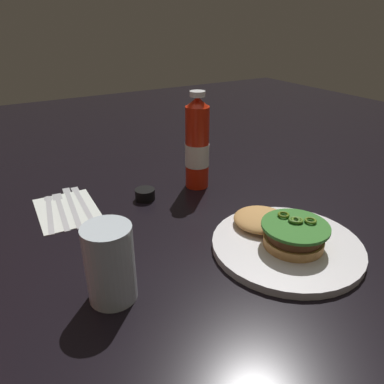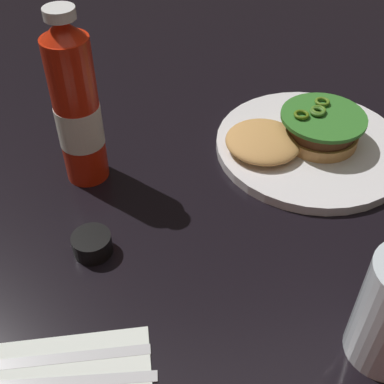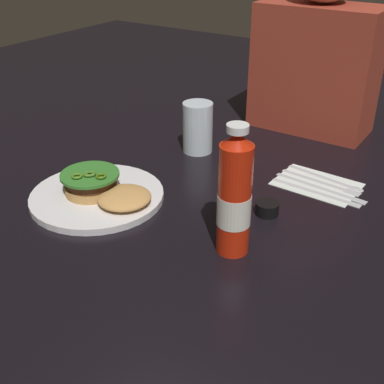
% 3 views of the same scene
% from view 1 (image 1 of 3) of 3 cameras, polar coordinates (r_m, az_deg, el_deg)
% --- Properties ---
extents(ground_plane, '(3.00, 3.00, 0.00)m').
position_cam_1_polar(ground_plane, '(0.77, 0.04, -6.65)').
color(ground_plane, black).
extents(dinner_plate, '(0.29, 0.29, 0.01)m').
position_cam_1_polar(dinner_plate, '(0.75, 14.38, -8.01)').
color(dinner_plate, white).
rests_on(dinner_plate, ground_plane).
extents(burger_sandwich, '(0.21, 0.13, 0.05)m').
position_cam_1_polar(burger_sandwich, '(0.75, 13.58, -5.54)').
color(burger_sandwich, tan).
rests_on(burger_sandwich, dinner_plate).
extents(ketchup_bottle, '(0.06, 0.06, 0.25)m').
position_cam_1_polar(ketchup_bottle, '(0.94, 0.80, 7.17)').
color(ketchup_bottle, red).
rests_on(ketchup_bottle, ground_plane).
extents(water_glass, '(0.08, 0.08, 0.13)m').
position_cam_1_polar(water_glass, '(0.60, -12.55, -10.72)').
color(water_glass, silver).
rests_on(water_glass, ground_plane).
extents(condiment_cup, '(0.05, 0.05, 0.03)m').
position_cam_1_polar(condiment_cup, '(0.92, -7.26, -0.34)').
color(condiment_cup, black).
rests_on(condiment_cup, ground_plane).
extents(napkin, '(0.19, 0.14, 0.00)m').
position_cam_1_polar(napkin, '(0.91, -18.70, -2.62)').
color(napkin, white).
rests_on(napkin, ground_plane).
extents(butter_knife, '(0.21, 0.03, 0.00)m').
position_cam_1_polar(butter_knife, '(0.94, -16.69, -1.23)').
color(butter_knife, silver).
rests_on(butter_knife, napkin).
extents(steak_knife, '(0.22, 0.04, 0.00)m').
position_cam_1_polar(steak_knife, '(0.94, -18.17, -1.53)').
color(steak_knife, silver).
rests_on(steak_knife, napkin).
extents(fork_utensil, '(0.20, 0.04, 0.00)m').
position_cam_1_polar(fork_utensil, '(0.93, -19.68, -2.09)').
color(fork_utensil, silver).
rests_on(fork_utensil, napkin).
extents(spoon_utensil, '(0.19, 0.05, 0.00)m').
position_cam_1_polar(spoon_utensil, '(0.93, -21.21, -2.13)').
color(spoon_utensil, silver).
rests_on(spoon_utensil, napkin).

